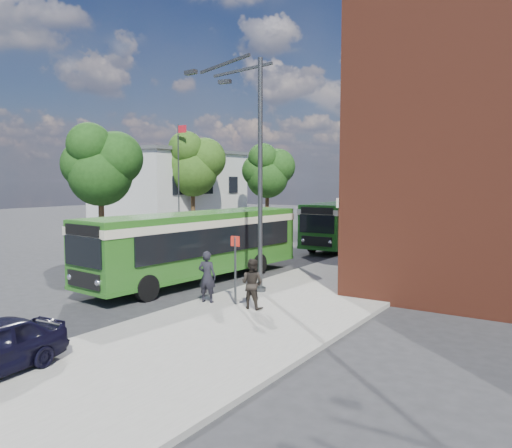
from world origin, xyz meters
The scene contains 14 objects.
ground centered at (0.00, 0.00, 0.00)m, with size 120.00×120.00×0.00m, color #29292B.
pavement centered at (7.00, 8.00, 0.07)m, with size 6.00×48.00×0.15m, color gray.
kerb_line centered at (3.95, 8.00, 0.01)m, with size 0.12×48.00×0.01m, color beige.
white_building centered at (-18.00, 18.00, 3.66)m, with size 9.40×13.40×7.30m.
flagpole centered at (-12.45, 13.00, 4.94)m, with size 0.95×0.10×9.00m.
street_lamp centered at (4.84, -2.00, 4.79)m, with size 2.96×2.38×9.00m.
bus_stop_sign centered at (5.60, -4.20, 1.51)m, with size 0.35×0.08×2.52m.
bus_front centered at (1.45, -1.27, 1.83)m, with size 3.50×11.59×3.02m.
bus_rear centered at (2.75, 13.66, 1.83)m, with size 2.79×12.27×3.02m.
pedestrian_a centered at (4.60, -4.51, 1.06)m, with size 0.66×0.44×1.82m, color black.
pedestrian_b centered at (6.40, -4.35, 0.99)m, with size 0.82×0.64×1.69m, color black.
tree_left centered at (-10.11, 3.05, 5.43)m, with size 4.74×4.51×8.00m.
tree_mid centered at (-13.03, 15.42, 5.86)m, with size 5.12×4.87×8.64m.
tree_right centered at (-9.51, 22.05, 5.35)m, with size 4.67×4.44×7.89m.
Camera 1 is at (15.52, -17.99, 4.43)m, focal length 35.00 mm.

